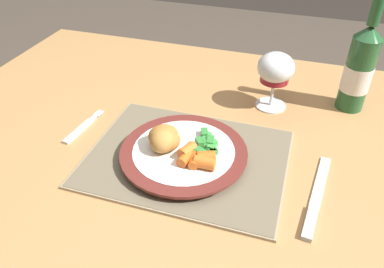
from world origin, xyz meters
The scene contains 10 objects.
dining_table centered at (0.00, 0.00, 0.65)m, with size 1.34×0.82×0.74m.
placemat centered at (-0.05, -0.10, 0.74)m, with size 0.38×0.29×0.01m.
dinner_plate centered at (-0.06, -0.11, 0.76)m, with size 0.24×0.24×0.02m.
breaded_croquettes centered at (-0.10, -0.11, 0.79)m, with size 0.08×0.08×0.04m.
green_beans_pile centered at (-0.02, -0.08, 0.77)m, with size 0.05×0.09×0.02m.
glazed_carrots centered at (-0.03, -0.13, 0.78)m, with size 0.07×0.06×0.02m.
fork centered at (-0.30, -0.08, 0.74)m, with size 0.03×0.13×0.01m.
table_knife centered at (0.19, -0.14, 0.74)m, with size 0.04×0.21×0.01m.
wine_glass centered at (0.07, 0.14, 0.83)m, with size 0.08×0.08×0.13m.
bottle centered at (0.25, 0.19, 0.84)m, with size 0.06×0.06×0.28m.
Camera 1 is at (0.12, -0.62, 1.21)m, focal length 35.00 mm.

